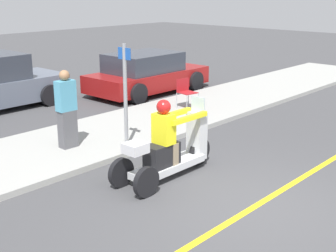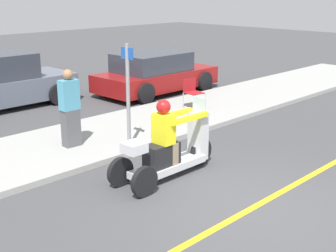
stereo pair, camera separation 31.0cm
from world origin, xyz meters
name	(u,v)px [view 1 (the left image)]	position (x,y,z in m)	size (l,w,h in m)	color
ground_plane	(255,207)	(0.00, 0.00, 0.00)	(60.00, 60.00, 0.00)	#424244
lane_stripe	(254,207)	(-0.03, 0.00, 0.00)	(24.00, 0.12, 0.01)	gold
sidewalk_strip	(80,142)	(0.00, 4.60, 0.06)	(28.00, 2.80, 0.12)	#9E9E99
motorcycle_trike	(169,149)	(-0.02, 1.87, 0.54)	(2.35, 0.73, 1.50)	black
spectator_far_back	(67,111)	(-0.46, 4.37, 0.92)	(0.40, 0.25, 1.66)	#515156
folding_chair_curbside	(185,90)	(3.85, 4.76, 0.62)	(0.52, 0.52, 0.82)	#A5A8AD
parked_car_lot_center	(147,74)	(4.88, 7.34, 0.65)	(4.23, 2.08, 1.35)	maroon
street_sign	(125,92)	(0.38, 3.45, 1.32)	(0.08, 0.36, 2.20)	gray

